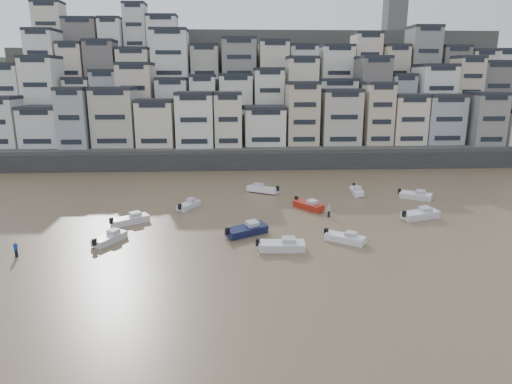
{
  "coord_description": "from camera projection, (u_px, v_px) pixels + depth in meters",
  "views": [
    {
      "loc": [
        4.27,
        -27.82,
        18.73
      ],
      "look_at": [
        7.27,
        30.0,
        4.0
      ],
      "focal_mm": 32.0,
      "sensor_mm": 36.0,
      "label": 1
    }
  ],
  "objects": [
    {
      "name": "boat_e",
      "position": [
        308.0,
        204.0,
        66.08
      ],
      "size": [
        4.62,
        5.51,
        1.49
      ],
      "primitive_type": null,
      "rotation": [
        0.0,
        0.0,
        -0.96
      ],
      "color": "#AA2415",
      "rests_on": "ground"
    },
    {
      "name": "hillside",
      "position": [
        268.0,
        97.0,
        130.33
      ],
      "size": [
        141.04,
        66.0,
        50.0
      ],
      "color": "#4C4C47",
      "rests_on": "ground"
    },
    {
      "name": "boat_k",
      "position": [
        130.0,
        218.0,
        59.51
      ],
      "size": [
        5.38,
        4.49,
        1.46
      ],
      "primitive_type": null,
      "rotation": [
        0.0,
        0.0,
        0.61
      ],
      "color": "silver",
      "rests_on": "ground"
    },
    {
      "name": "boat_d",
      "position": [
        420.0,
        213.0,
        61.46
      ],
      "size": [
        6.21,
        3.89,
        1.61
      ],
      "primitive_type": null,
      "rotation": [
        0.0,
        0.0,
        0.36
      ],
      "color": "silver",
      "rests_on": "ground"
    },
    {
      "name": "boat_b",
      "position": [
        345.0,
        237.0,
        52.82
      ],
      "size": [
        5.06,
        4.19,
        1.37
      ],
      "primitive_type": null,
      "rotation": [
        0.0,
        0.0,
        -0.6
      ],
      "color": "white",
      "rests_on": "ground"
    },
    {
      "name": "person_blue",
      "position": [
        16.0,
        249.0,
        48.46
      ],
      "size": [
        0.44,
        0.44,
        1.74
      ],
      "primitive_type": null,
      "color": "#1636A5",
      "rests_on": "ground"
    },
    {
      "name": "boat_g",
      "position": [
        416.0,
        195.0,
        71.41
      ],
      "size": [
        5.38,
        4.26,
        1.44
      ],
      "primitive_type": null,
      "rotation": [
        0.0,
        0.0,
        -0.56
      ],
      "color": "white",
      "rests_on": "ground"
    },
    {
      "name": "harbor_wall",
      "position": [
        260.0,
        161.0,
        94.31
      ],
      "size": [
        140.0,
        3.0,
        3.5
      ],
      "primitive_type": "cube",
      "color": "#38383A",
      "rests_on": "ground"
    },
    {
      "name": "boat_f",
      "position": [
        189.0,
        204.0,
        66.45
      ],
      "size": [
        3.65,
        4.99,
        1.31
      ],
      "primitive_type": null,
      "rotation": [
        0.0,
        0.0,
        1.08
      ],
      "color": "silver",
      "rests_on": "ground"
    },
    {
      "name": "person_pink",
      "position": [
        329.0,
        211.0,
        62.35
      ],
      "size": [
        0.44,
        0.44,
        1.74
      ],
      "primitive_type": null,
      "color": "tan",
      "rests_on": "ground"
    },
    {
      "name": "boat_c",
      "position": [
        247.0,
        229.0,
        55.17
      ],
      "size": [
        5.93,
        4.68,
        1.58
      ],
      "primitive_type": null,
      "rotation": [
        0.0,
        0.0,
        0.56
      ],
      "color": "#141A3F",
      "rests_on": "ground"
    },
    {
      "name": "boat_a",
      "position": [
        282.0,
        244.0,
        50.18
      ],
      "size": [
        5.66,
        2.06,
        1.53
      ],
      "primitive_type": null,
      "rotation": [
        0.0,
        0.0,
        -0.04
      ],
      "color": "silver",
      "rests_on": "ground"
    },
    {
      "name": "ground",
      "position": [
        173.0,
        357.0,
        31.33
      ],
      "size": [
        400.0,
        400.0,
        0.0
      ],
      "primitive_type": "plane",
      "color": "brown",
      "rests_on": "ground"
    },
    {
      "name": "boat_j",
      "position": [
        110.0,
        237.0,
        52.79
      ],
      "size": [
        3.79,
        5.17,
        1.36
      ],
      "primitive_type": null,
      "rotation": [
        0.0,
        0.0,
        1.08
      ],
      "color": "silver",
      "rests_on": "ground"
    },
    {
      "name": "boat_h",
      "position": [
        263.0,
        188.0,
        75.4
      ],
      "size": [
        5.91,
        4.5,
        1.57
      ],
      "primitive_type": null,
      "rotation": [
        0.0,
        0.0,
        2.62
      ],
      "color": "silver",
      "rests_on": "ground"
    },
    {
      "name": "boat_i",
      "position": [
        357.0,
        190.0,
        74.4
      ],
      "size": [
        2.0,
        5.24,
        1.4
      ],
      "primitive_type": null,
      "rotation": [
        0.0,
        0.0,
        -1.63
      ],
      "color": "silver",
      "rests_on": "ground"
    }
  ]
}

